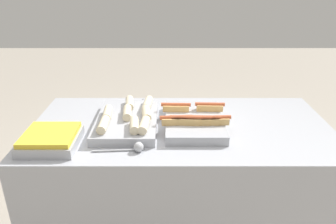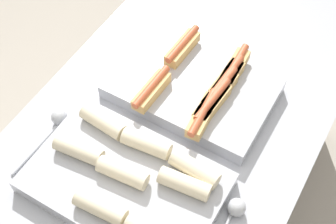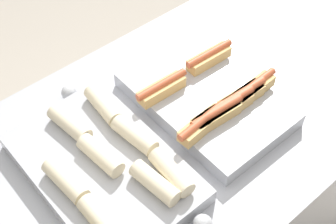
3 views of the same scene
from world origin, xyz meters
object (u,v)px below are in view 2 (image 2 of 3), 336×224
object	(u,v)px
tray_hotdogs	(195,88)
serving_spoon_far	(56,121)
serving_spoon_near	(234,213)
tray_wraps	(128,180)

from	to	relation	value
tray_hotdogs	serving_spoon_far	world-z (taller)	tray_hotdogs
serving_spoon_far	tray_hotdogs	bearing A→B (deg)	-43.92
tray_hotdogs	serving_spoon_far	xyz separation A→B (m)	(-0.31, 0.30, -0.01)
tray_hotdogs	serving_spoon_near	distance (m)	0.41
tray_wraps	serving_spoon_near	size ratio (longest dim) A/B	2.05
tray_hotdogs	tray_wraps	xyz separation A→B (m)	(-0.37, 0.00, -0.00)
serving_spoon_near	serving_spoon_far	xyz separation A→B (m)	(-0.00, 0.57, 0.00)
tray_wraps	serving_spoon_near	bearing A→B (deg)	-77.10
serving_spoon_far	serving_spoon_near	bearing A→B (deg)	-89.55
tray_wraps	serving_spoon_far	distance (m)	0.30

